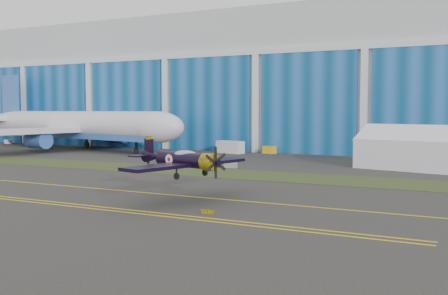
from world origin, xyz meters
The scene contains 15 objects.
ground centered at (0.00, 0.00, 0.00)m, with size 260.00×260.00×0.00m, color #35332F.
grass_median centered at (0.00, 14.00, 0.02)m, with size 260.00×10.00×0.02m, color #475128.
hangar centered at (0.00, 71.79, 14.96)m, with size 220.00×45.70×30.00m.
taxiway_centreline centered at (0.00, -5.00, 0.01)m, with size 200.00×0.20×0.02m, color yellow.
edge_line_far centered at (0.00, -13.50, 0.01)m, with size 80.00×0.20×0.02m, color yellow.
guard_board_right centered at (22.00, -12.00, 0.17)m, with size 1.20×0.15×0.35m, color yellow.
warbird centered at (16.37, -6.80, 3.90)m, with size 15.12×16.83×4.22m.
jetliner centered at (-38.46, 38.91, 12.01)m, with size 79.34×71.22×24.03m.
tent centered at (32.70, 31.99, 3.30)m, with size 16.13×13.27×6.60m.
shipping_container centered at (-3.63, 44.73, 1.23)m, with size 5.69×2.27×2.46m, color white.
tug centered at (3.79, 47.42, 0.73)m, with size 2.51×1.57×1.47m, color yellow.
cart centered at (-68.46, 45.81, 0.53)m, with size 1.76×1.06×1.06m, color white.
barrier_a centered at (-2.32, 20.01, 0.45)m, with size 2.00×0.60×0.90m, color gray.
barrier_b centered at (4.73, 20.52, 0.45)m, with size 2.00×0.60×0.90m, color gray.
barrier_c centered at (8.35, 20.34, 0.45)m, with size 2.00×0.60×0.90m, color gray.
Camera 1 is at (42.68, -50.05, 8.68)m, focal length 42.00 mm.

